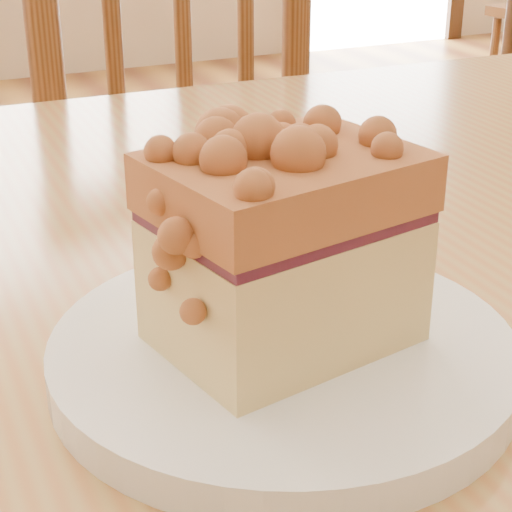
{
  "coord_description": "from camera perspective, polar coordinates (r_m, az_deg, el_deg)",
  "views": [
    {
      "loc": [
        -0.39,
        -0.24,
        0.97
      ],
      "look_at": [
        -0.23,
        0.11,
        0.8
      ],
      "focal_mm": 62.0,
      "sensor_mm": 36.0,
      "label": 1
    }
  ],
  "objects": [
    {
      "name": "cafe_table_main",
      "position": [
        0.67,
        11.46,
        -4.81
      ],
      "size": [
        1.19,
        0.8,
        0.75
      ],
      "rotation": [
        0.0,
        0.0,
        -0.02
      ],
      "color": "#AD8543",
      "rests_on": "ground"
    },
    {
      "name": "cafe_chair_main",
      "position": [
        1.28,
        -8.12,
        1.83
      ],
      "size": [
        0.52,
        0.52,
        0.96
      ],
      "rotation": [
        0.0,
        0.0,
        3.38
      ],
      "color": "brown",
      "rests_on": "ground"
    },
    {
      "name": "plate",
      "position": [
        0.42,
        1.74,
        -6.45
      ],
      "size": [
        0.22,
        0.22,
        0.02
      ],
      "color": "white",
      "rests_on": "cafe_table_main"
    },
    {
      "name": "cake_slice",
      "position": [
        0.39,
        1.81,
        1.39
      ],
      "size": [
        0.13,
        0.1,
        0.11
      ],
      "rotation": [
        0.0,
        0.0,
        0.19
      ],
      "color": "#DAB67B",
      "rests_on": "plate"
    }
  ]
}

